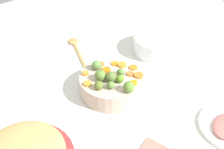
% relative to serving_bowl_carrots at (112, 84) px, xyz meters
% --- Properties ---
extents(tabletop, '(2.40, 2.40, 0.02)m').
position_rel_serving_bowl_carrots_xyz_m(tabletop, '(0.02, 0.05, -0.05)').
color(tabletop, silver).
rests_on(tabletop, ground).
extents(serving_bowl_carrots, '(0.26, 0.26, 0.08)m').
position_rel_serving_bowl_carrots_xyz_m(serving_bowl_carrots, '(0.00, 0.00, 0.00)').
color(serving_bowl_carrots, '#BAAC99').
rests_on(serving_bowl_carrots, tabletop).
extents(carrot_slice_0, '(0.03, 0.03, 0.01)m').
position_rel_serving_bowl_carrots_xyz_m(carrot_slice_0, '(-0.04, -0.03, 0.04)').
color(carrot_slice_0, orange).
rests_on(carrot_slice_0, serving_bowl_carrots).
extents(carrot_slice_1, '(0.05, 0.05, 0.01)m').
position_rel_serving_bowl_carrots_xyz_m(carrot_slice_1, '(-0.02, 0.08, 0.04)').
color(carrot_slice_1, orange).
rests_on(carrot_slice_1, serving_bowl_carrots).
extents(carrot_slice_2, '(0.04, 0.04, 0.01)m').
position_rel_serving_bowl_carrots_xyz_m(carrot_slice_2, '(0.04, 0.06, 0.04)').
color(carrot_slice_2, orange).
rests_on(carrot_slice_2, serving_bowl_carrots).
extents(carrot_slice_3, '(0.04, 0.04, 0.01)m').
position_rel_serving_bowl_carrots_xyz_m(carrot_slice_3, '(-0.09, 0.02, 0.04)').
color(carrot_slice_3, orange).
rests_on(carrot_slice_3, serving_bowl_carrots).
extents(carrot_slice_4, '(0.03, 0.03, 0.01)m').
position_rel_serving_bowl_carrots_xyz_m(carrot_slice_4, '(-0.05, 0.07, 0.04)').
color(carrot_slice_4, orange).
rests_on(carrot_slice_4, serving_bowl_carrots).
extents(carrot_slice_5, '(0.05, 0.05, 0.01)m').
position_rel_serving_bowl_carrots_xyz_m(carrot_slice_5, '(0.07, 0.07, 0.04)').
color(carrot_slice_5, orange).
rests_on(carrot_slice_5, serving_bowl_carrots).
extents(carrot_slice_6, '(0.04, 0.04, 0.01)m').
position_rel_serving_bowl_carrots_xyz_m(carrot_slice_6, '(0.09, 0.03, 0.04)').
color(carrot_slice_6, orange).
rests_on(carrot_slice_6, serving_bowl_carrots).
extents(carrot_slice_7, '(0.04, 0.04, 0.01)m').
position_rel_serving_bowl_carrots_xyz_m(carrot_slice_7, '(-0.08, -0.06, 0.04)').
color(carrot_slice_7, orange).
rests_on(carrot_slice_7, serving_bowl_carrots).
extents(carrot_slice_8, '(0.03, 0.03, 0.01)m').
position_rel_serving_bowl_carrots_xyz_m(carrot_slice_8, '(-0.01, 0.01, 0.04)').
color(carrot_slice_8, orange).
rests_on(carrot_slice_8, serving_bowl_carrots).
extents(carrot_slice_9, '(0.05, 0.05, 0.01)m').
position_rel_serving_bowl_carrots_xyz_m(carrot_slice_9, '(-0.04, 0.01, 0.04)').
color(carrot_slice_9, orange).
rests_on(carrot_slice_9, serving_bowl_carrots).
extents(carrot_slice_10, '(0.03, 0.03, 0.01)m').
position_rel_serving_bowl_carrots_xyz_m(carrot_slice_10, '(-0.03, -0.10, 0.04)').
color(carrot_slice_10, orange).
rests_on(carrot_slice_10, serving_bowl_carrots).
extents(carrot_slice_11, '(0.05, 0.05, 0.01)m').
position_rel_serving_bowl_carrots_xyz_m(carrot_slice_11, '(0.02, 0.10, 0.04)').
color(carrot_slice_11, orange).
rests_on(carrot_slice_11, serving_bowl_carrots).
extents(brussels_sprout_0, '(0.03, 0.03, 0.03)m').
position_rel_serving_bowl_carrots_xyz_m(brussels_sprout_0, '(0.02, 0.03, 0.05)').
color(brussels_sprout_0, '#587F3A').
rests_on(brussels_sprout_0, serving_bowl_carrots).
extents(brussels_sprout_1, '(0.03, 0.03, 0.03)m').
position_rel_serving_bowl_carrots_xyz_m(brussels_sprout_1, '(0.02, -0.09, 0.05)').
color(brussels_sprout_1, '#566D27').
rests_on(brussels_sprout_1, serving_bowl_carrots).
extents(brussels_sprout_2, '(0.03, 0.03, 0.03)m').
position_rel_serving_bowl_carrots_xyz_m(brussels_sprout_2, '(0.05, -0.05, 0.05)').
color(brussels_sprout_2, '#5C7A39').
rests_on(brussels_sprout_2, serving_bowl_carrots).
extents(brussels_sprout_3, '(0.04, 0.04, 0.04)m').
position_rel_serving_bowl_carrots_xyz_m(brussels_sprout_3, '(-0.08, -0.01, 0.06)').
color(brussels_sprout_3, '#568340').
rests_on(brussels_sprout_3, serving_bowl_carrots).
extents(brussels_sprout_4, '(0.04, 0.04, 0.04)m').
position_rel_serving_bowl_carrots_xyz_m(brussels_sprout_4, '(0.02, -0.02, 0.06)').
color(brussels_sprout_4, '#546E31').
rests_on(brussels_sprout_4, serving_bowl_carrots).
extents(brussels_sprout_5, '(0.04, 0.04, 0.04)m').
position_rel_serving_bowl_carrots_xyz_m(brussels_sprout_5, '(0.10, -0.02, 0.06)').
color(brussels_sprout_5, '#5B8432').
rests_on(brussels_sprout_5, serving_bowl_carrots).
extents(brussels_sprout_6, '(0.03, 0.03, 0.03)m').
position_rel_serving_bowl_carrots_xyz_m(brussels_sprout_6, '(0.04, -0.00, 0.05)').
color(brussels_sprout_6, '#598724').
rests_on(brussels_sprout_6, serving_bowl_carrots).
extents(brussels_sprout_7, '(0.04, 0.04, 0.04)m').
position_rel_serving_bowl_carrots_xyz_m(brussels_sprout_7, '(-0.02, -0.04, 0.06)').
color(brussels_sprout_7, '#5A8035').
rests_on(brussels_sprout_7, serving_bowl_carrots).
extents(wooden_spoon, '(0.32, 0.17, 0.01)m').
position_rel_serving_bowl_carrots_xyz_m(wooden_spoon, '(-0.37, 0.11, -0.03)').
color(wooden_spoon, '#B1864B').
rests_on(wooden_spoon, tabletop).
extents(casserole_dish, '(0.25, 0.25, 0.08)m').
position_rel_serving_bowl_carrots_xyz_m(casserole_dish, '(-0.05, 0.38, 0.00)').
color(casserole_dish, white).
rests_on(casserole_dish, tabletop).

